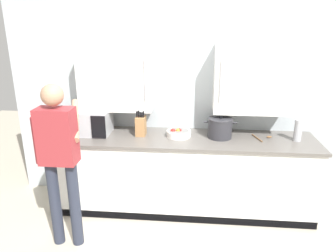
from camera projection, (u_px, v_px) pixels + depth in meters
The scene contains 10 objects.
ground_plane at pixel (176, 250), 3.16m from camera, with size 9.59×9.59×0.00m, color #B7AD99.
back_wall_tiled at pixel (183, 93), 3.80m from camera, with size 4.26×0.44×2.55m.
counter_unit at pixel (181, 173), 3.77m from camera, with size 3.06×0.70×0.90m.
microwave_oven at pixel (83, 122), 3.72m from camera, with size 0.59×0.77×0.28m.
thermos_flask at pixel (298, 130), 3.49m from camera, with size 0.09×0.09×0.25m.
fruit_bowl at pixel (179, 133), 3.65m from camera, with size 0.28×0.28×0.10m.
knife_block at pixel (141, 126), 3.67m from camera, with size 0.11×0.15×0.30m.
stock_pot at pixel (220, 128), 3.60m from camera, with size 0.37×0.28×0.26m.
wooden_spoon at pixel (263, 137), 3.61m from camera, with size 0.22×0.24×0.02m.
person_figure at pixel (59, 153), 2.98m from camera, with size 0.44×0.61×1.65m.
Camera 1 is at (0.16, -2.61, 2.17)m, focal length 33.94 mm.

